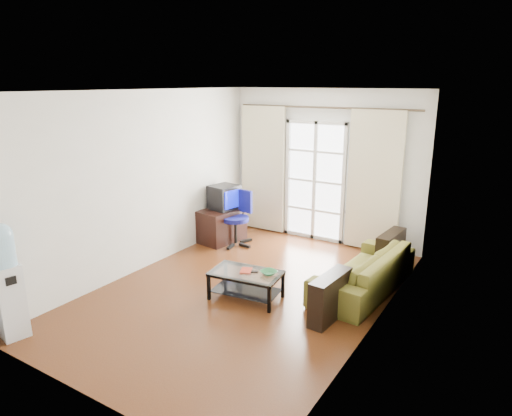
{
  "coord_description": "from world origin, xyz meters",
  "views": [
    {
      "loc": [
        3.18,
        -4.83,
        2.81
      ],
      "look_at": [
        -0.03,
        0.35,
        1.11
      ],
      "focal_mm": 32.0,
      "sensor_mm": 36.0,
      "label": 1
    }
  ],
  "objects": [
    {
      "name": "ceiling",
      "position": [
        0.0,
        0.0,
        2.7
      ],
      "size": [
        5.2,
        5.2,
        0.0
      ],
      "primitive_type": "plane",
      "rotation": [
        3.14,
        0.0,
        0.0
      ],
      "color": "white",
      "rests_on": "wall_back"
    },
    {
      "name": "floor",
      "position": [
        0.0,
        0.0,
        0.0
      ],
      "size": [
        5.2,
        5.2,
        0.0
      ],
      "primitive_type": "plane",
      "color": "#5D3016",
      "rests_on": "ground"
    },
    {
      "name": "water_cooler",
      "position": [
        -1.6,
        -2.35,
        0.7
      ],
      "size": [
        0.33,
        0.33,
        1.35
      ],
      "rotation": [
        0.0,
        0.0,
        -0.22
      ],
      "color": "silver",
      "rests_on": "floor"
    },
    {
      "name": "curtain_left",
      "position": [
        -1.2,
        2.48,
        1.2
      ],
      "size": [
        0.9,
        0.07,
        2.35
      ],
      "primitive_type": "cube",
      "color": "beige",
      "rests_on": "curtain_rod"
    },
    {
      "name": "french_door",
      "position": [
        -0.15,
        2.54,
        1.07
      ],
      "size": [
        1.16,
        0.06,
        2.15
      ],
      "color": "white",
      "rests_on": "wall_back"
    },
    {
      "name": "wall_left",
      "position": [
        -1.8,
        0.0,
        1.35
      ],
      "size": [
        0.02,
        5.2,
        2.7
      ],
      "primitive_type": "cube",
      "color": "white",
      "rests_on": "floor"
    },
    {
      "name": "task_chair",
      "position": [
        -1.16,
        1.52,
        0.28
      ],
      "size": [
        0.75,
        0.75,
        0.96
      ],
      "rotation": [
        0.0,
        0.0,
        -0.15
      ],
      "color": "black",
      "rests_on": "floor"
    },
    {
      "name": "curtain_rod",
      "position": [
        0.0,
        2.5,
        2.38
      ],
      "size": [
        3.3,
        0.04,
        0.04
      ],
      "primitive_type": "cylinder",
      "rotation": [
        0.0,
        1.57,
        0.0
      ],
      "color": "#4C3F2D",
      "rests_on": "wall_back"
    },
    {
      "name": "curtain_right",
      "position": [
        0.95,
        2.48,
        1.2
      ],
      "size": [
        0.9,
        0.07,
        2.35
      ],
      "primitive_type": "cube",
      "color": "beige",
      "rests_on": "curtain_rod"
    },
    {
      "name": "remote",
      "position": [
        0.2,
        -0.13,
        0.39
      ],
      "size": [
        0.16,
        0.13,
        0.02
      ],
      "primitive_type": "cube",
      "rotation": [
        0.0,
        0.0,
        0.61
      ],
      "color": "black",
      "rests_on": "coffee_table"
    },
    {
      "name": "coffee_table",
      "position": [
        0.13,
        -0.17,
        0.24
      ],
      "size": [
        0.99,
        0.65,
        0.38
      ],
      "rotation": [
        0.0,
        0.0,
        0.13
      ],
      "color": "silver",
      "rests_on": "floor"
    },
    {
      "name": "crt_tv",
      "position": [
        -1.5,
        1.6,
        0.81
      ],
      "size": [
        0.54,
        0.54,
        0.43
      ],
      "rotation": [
        0.0,
        0.0,
        -0.2
      ],
      "color": "black",
      "rests_on": "tv_stand"
    },
    {
      "name": "wall_front",
      "position": [
        0.0,
        -2.6,
        1.35
      ],
      "size": [
        3.6,
        0.02,
        2.7
      ],
      "primitive_type": "cube",
      "color": "white",
      "rests_on": "floor"
    },
    {
      "name": "sofa",
      "position": [
        1.37,
        0.91,
        0.29
      ],
      "size": [
        2.1,
        1.1,
        0.58
      ],
      "primitive_type": "imported",
      "rotation": [
        0.0,
        0.0,
        -1.65
      ],
      "color": "brown",
      "rests_on": "floor"
    },
    {
      "name": "radiator",
      "position": [
        0.8,
        2.5,
        0.33
      ],
      "size": [
        0.64,
        0.12,
        0.64
      ],
      "primitive_type": "cube",
      "color": "#9B9B9E",
      "rests_on": "floor"
    },
    {
      "name": "wall_right",
      "position": [
        1.8,
        0.0,
        1.35
      ],
      "size": [
        0.02,
        5.2,
        2.7
      ],
      "primitive_type": "cube",
      "color": "white",
      "rests_on": "floor"
    },
    {
      "name": "bowl",
      "position": [
        0.43,
        -0.08,
        0.4
      ],
      "size": [
        0.34,
        0.34,
        0.05
      ],
      "primitive_type": "imported",
      "rotation": [
        0.0,
        0.0,
        -0.32
      ],
      "color": "#2E7E3C",
      "rests_on": "coffee_table"
    },
    {
      "name": "tv_stand",
      "position": [
        -1.5,
        1.52,
        0.3
      ],
      "size": [
        0.65,
        0.88,
        0.59
      ],
      "primitive_type": "cube",
      "rotation": [
        0.0,
        0.0,
        -0.15
      ],
      "color": "black",
      "rests_on": "floor"
    },
    {
      "name": "wall_back",
      "position": [
        0.0,
        2.6,
        1.35
      ],
      "size": [
        3.6,
        0.02,
        2.7
      ],
      "primitive_type": "cube",
      "color": "white",
      "rests_on": "floor"
    },
    {
      "name": "book",
      "position": [
        0.05,
        -0.17,
        0.39
      ],
      "size": [
        0.28,
        0.3,
        0.02
      ],
      "primitive_type": "imported",
      "rotation": [
        0.0,
        0.0,
        0.38
      ],
      "color": "#A42314",
      "rests_on": "coffee_table"
    }
  ]
}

